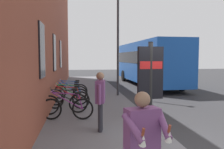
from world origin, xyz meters
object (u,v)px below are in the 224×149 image
at_px(city_bus, 148,61).
at_px(tourist_with_hotdogs, 143,137).
at_px(bicycle_mid_rack, 68,99).
at_px(bicycle_beside_lamp, 68,96).
at_px(pedestrian_crossing_street, 143,92).
at_px(transit_info_sign, 150,80).
at_px(bicycle_far_end, 70,91).
at_px(bicycle_leaning_wall, 69,93).
at_px(bicycle_nearest_sign, 64,103).
at_px(street_lamp, 118,34).
at_px(bicycle_under_window, 67,108).
at_px(pedestrian_by_facade, 100,95).

bearing_deg(city_bus, tourist_with_hotdogs, 162.56).
bearing_deg(bicycle_mid_rack, tourist_with_hotdogs, -168.50).
bearing_deg(bicycle_beside_lamp, pedestrian_crossing_street, -137.50).
xyz_separation_m(bicycle_beside_lamp, transit_info_sign, (-5.39, -1.96, 1.21)).
bearing_deg(pedestrian_crossing_street, bicycle_far_end, 29.63).
xyz_separation_m(bicycle_far_end, transit_info_sign, (-7.05, -1.93, 1.21)).
relative_size(bicycle_mid_rack, bicycle_far_end, 0.99).
distance_m(bicycle_mid_rack, city_bus, 10.16).
bearing_deg(bicycle_leaning_wall, bicycle_nearest_sign, 178.09).
bearing_deg(street_lamp, city_bus, -32.48).
distance_m(bicycle_far_end, city_bus, 8.36).
height_order(bicycle_mid_rack, bicycle_beside_lamp, same).
relative_size(bicycle_nearest_sign, street_lamp, 0.31).
height_order(bicycle_under_window, tourist_with_hotdogs, tourist_with_hotdogs).
xyz_separation_m(bicycle_under_window, bicycle_nearest_sign, (0.83, 0.14, 0.00)).
xyz_separation_m(city_bus, pedestrian_by_facade, (-11.17, 4.83, -0.78)).
bearing_deg(bicycle_leaning_wall, tourist_with_hotdogs, -170.57).
bearing_deg(bicycle_mid_rack, bicycle_under_window, -178.43).
height_order(bicycle_beside_lamp, city_bus, city_bus).
relative_size(pedestrian_crossing_street, tourist_with_hotdogs, 0.95).
bearing_deg(bicycle_beside_lamp, bicycle_under_window, -178.20).
xyz_separation_m(bicycle_far_end, tourist_with_hotdogs, (-8.73, -1.29, 0.61)).
distance_m(transit_info_sign, pedestrian_crossing_street, 2.74).
bearing_deg(bicycle_under_window, bicycle_beside_lamp, 1.80).
bearing_deg(bicycle_nearest_sign, bicycle_beside_lamp, -2.36).
height_order(bicycle_mid_rack, bicycle_far_end, same).
bearing_deg(pedestrian_by_facade, bicycle_leaning_wall, 13.04).
xyz_separation_m(bicycle_nearest_sign, pedestrian_by_facade, (-2.17, -1.12, 0.63)).
distance_m(pedestrian_by_facade, street_lamp, 6.60).
xyz_separation_m(bicycle_under_window, bicycle_beside_lamp, (2.37, 0.07, 0.00)).
height_order(bicycle_mid_rack, pedestrian_by_facade, pedestrian_by_facade).
xyz_separation_m(bicycle_beside_lamp, bicycle_leaning_wall, (0.80, -0.01, -0.00)).
xyz_separation_m(bicycle_nearest_sign, street_lamp, (3.81, -2.65, 2.97)).
distance_m(bicycle_leaning_wall, bicycle_far_end, 0.86).
distance_m(bicycle_under_window, pedestrian_crossing_street, 2.58).
bearing_deg(bicycle_under_window, pedestrian_crossing_street, -99.80).
bearing_deg(street_lamp, transit_info_sign, 175.32).
height_order(bicycle_nearest_sign, pedestrian_crossing_street, pedestrian_crossing_street).
distance_m(bicycle_nearest_sign, pedestrian_by_facade, 2.53).
distance_m(transit_info_sign, tourist_with_hotdogs, 1.90).
height_order(bicycle_mid_rack, transit_info_sign, transit_info_sign).
distance_m(bicycle_beside_lamp, tourist_with_hotdogs, 7.22).
relative_size(bicycle_mid_rack, street_lamp, 0.31).
distance_m(transit_info_sign, street_lamp, 7.89).
bearing_deg(pedestrian_crossing_street, bicycle_under_window, 80.20).
xyz_separation_m(bicycle_under_window, pedestrian_crossing_street, (-0.43, -2.49, 0.55)).
height_order(bicycle_beside_lamp, bicycle_far_end, same).
bearing_deg(bicycle_far_end, tourist_with_hotdogs, -171.58).
relative_size(transit_info_sign, street_lamp, 0.42).
bearing_deg(city_bus, street_lamp, 147.52).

